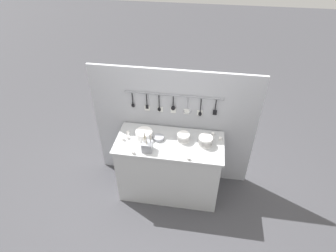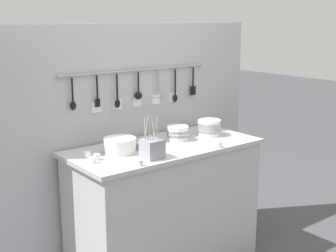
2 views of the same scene
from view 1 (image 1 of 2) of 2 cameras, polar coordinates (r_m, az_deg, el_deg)
The scene contains 16 objects.
ground_plane at distance 4.14m, azimuth 0.27°, elevation -12.66°, with size 20.00×20.00×0.00m, color #424247.
counter at distance 3.80m, azimuth 0.29°, elevation -8.35°, with size 1.35×0.62×0.90m.
back_wall at distance 3.78m, azimuth 1.09°, elevation -0.28°, with size 2.15×0.11×1.72m.
bowl_stack_wide_centre at distance 3.45m, azimuth 7.61°, elevation -3.04°, with size 0.17×0.17×0.12m.
bowl_stack_short_front at distance 3.49m, azimuth 3.15°, elevation -2.32°, with size 0.16×0.16×0.10m.
plate_stack at distance 3.54m, azimuth -4.89°, elevation -1.69°, with size 0.21×0.21×0.10m.
steel_mixing_bowl at distance 3.52m, azimuth -1.89°, elevation -2.44°, with size 0.13×0.13×0.04m.
cutlery_caddy at distance 3.35m, azimuth -4.22°, elevation -4.13°, with size 0.12×0.12×0.27m.
cup_front_right at distance 3.64m, azimuth -8.14°, elevation -1.36°, with size 0.04×0.04×0.04m.
cup_beside_plates at distance 3.63m, azimuth 9.09°, elevation -1.62°, with size 0.04×0.04×0.04m.
cup_centre at distance 3.56m, azimuth 8.83°, elevation -2.50°, with size 0.04×0.04×0.04m.
cup_back_right at distance 3.26m, azimuth 4.17°, elevation -6.57°, with size 0.04×0.04×0.04m.
cup_mid_row at distance 3.35m, azimuth -7.05°, elevation -5.34°, with size 0.04×0.04×0.04m.
cup_edge_near at distance 3.57m, azimuth 10.57°, elevation -2.56°, with size 0.04×0.04×0.04m.
cup_front_left at distance 3.57m, azimuth -8.18°, elevation -2.26°, with size 0.04×0.04×0.04m.
cup_back_left at distance 3.55m, azimuth -9.12°, elevation -2.59°, with size 0.04×0.04×0.04m.
Camera 1 is at (0.38, -2.60, 3.20)m, focal length 30.00 mm.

